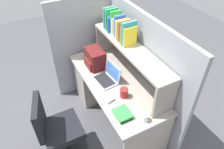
% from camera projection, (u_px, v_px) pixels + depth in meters
% --- Properties ---
extents(ground_plane, '(8.00, 8.00, 0.00)m').
position_uv_depth(ground_plane, '(115.00, 117.00, 3.20)').
color(ground_plane, '#4C4C51').
extents(desk, '(1.60, 0.70, 0.73)m').
position_uv_depth(desk, '(103.00, 81.00, 3.20)').
color(desk, '#AAA093').
rests_on(desk, ground_plane).
extents(cubicle_partition_rear, '(1.84, 0.05, 1.55)m').
position_uv_depth(cubicle_partition_rear, '(141.00, 69.00, 2.83)').
color(cubicle_partition_rear, gray).
rests_on(cubicle_partition_rear, ground_plane).
extents(cubicle_partition_left, '(0.05, 1.06, 1.55)m').
position_uv_depth(cubicle_partition_left, '(86.00, 47.00, 3.26)').
color(cubicle_partition_left, gray).
rests_on(cubicle_partition_left, ground_plane).
extents(overhead_hutch, '(1.44, 0.28, 0.45)m').
position_uv_depth(overhead_hutch, '(130.00, 54.00, 2.57)').
color(overhead_hutch, gray).
rests_on(overhead_hutch, desk).
extents(reference_books_on_shelf, '(0.60, 0.19, 0.29)m').
position_uv_depth(reference_books_on_shelf, '(118.00, 26.00, 2.64)').
color(reference_books_on_shelf, yellow).
rests_on(reference_books_on_shelf, overhead_hutch).
extents(laptop, '(0.33, 0.28, 0.22)m').
position_uv_depth(laptop, '(108.00, 77.00, 2.71)').
color(laptop, '#B7BABF').
rests_on(laptop, desk).
extents(backpack, '(0.30, 0.22, 0.26)m').
position_uv_depth(backpack, '(95.00, 59.00, 2.88)').
color(backpack, '#591919').
rests_on(backpack, desk).
extents(computer_mouse, '(0.08, 0.12, 0.03)m').
position_uv_depth(computer_mouse, '(110.00, 100.00, 2.45)').
color(computer_mouse, silver).
rests_on(computer_mouse, desk).
extents(paper_cup, '(0.08, 0.08, 0.09)m').
position_uv_depth(paper_cup, '(145.00, 118.00, 2.22)').
color(paper_cup, white).
rests_on(paper_cup, desk).
extents(snack_canister, '(0.10, 0.10, 0.12)m').
position_uv_depth(snack_canister, '(124.00, 93.00, 2.48)').
color(snack_canister, maroon).
rests_on(snack_canister, desk).
extents(desk_book_stack, '(0.20, 0.17, 0.05)m').
position_uv_depth(desk_book_stack, '(122.00, 114.00, 2.28)').
color(desk_book_stack, black).
rests_on(desk_book_stack, desk).
extents(office_chair, '(0.52, 0.53, 0.93)m').
position_uv_depth(office_chair, '(58.00, 133.00, 2.52)').
color(office_chair, black).
rests_on(office_chair, ground_plane).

